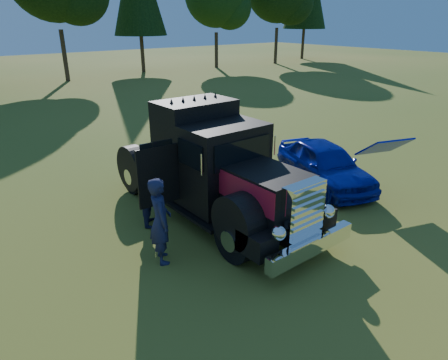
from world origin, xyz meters
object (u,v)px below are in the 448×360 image
hotrod_coupe (325,164)px  spectator_near (160,221)px  diamond_t_truck (215,171)px  spectator_far (151,195)px

hotrod_coupe → spectator_near: spectator_near is taller
diamond_t_truck → spectator_near: 2.53m
spectator_far → diamond_t_truck: bearing=-79.4°
diamond_t_truck → spectator_far: 1.77m
diamond_t_truck → hotrod_coupe: bearing=-7.0°
spectator_near → spectator_far: 1.81m
diamond_t_truck → spectator_near: size_ratio=3.64×
spectator_near → hotrod_coupe: bearing=-66.0°
diamond_t_truck → spectator_near: diamond_t_truck is taller
diamond_t_truck → spectator_near: (-2.28, -1.06, -0.30)m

